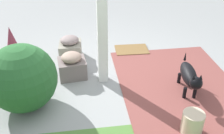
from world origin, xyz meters
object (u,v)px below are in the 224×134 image
at_px(ceramic_urn, 192,123).
at_px(dog, 189,76).
at_px(porch_pillar, 102,18).
at_px(stone_planter_near, 72,66).
at_px(terracotta_pot_spiky, 13,46).
at_px(doormat, 132,50).
at_px(stone_planter_nearest, 70,48).
at_px(round_shrub, 22,78).

bearing_deg(ceramic_urn, dog, -108.35).
height_order(porch_pillar, stone_planter_near, porch_pillar).
bearing_deg(porch_pillar, terracotta_pot_spiky, -27.32).
height_order(dog, doormat, dog).
bearing_deg(doormat, stone_planter_nearest, 6.44).
distance_m(round_shrub, ceramic_urn, 2.25).
height_order(terracotta_pot_spiky, ceramic_urn, terracotta_pot_spiky).
relative_size(stone_planter_near, round_shrub, 0.51).
relative_size(stone_planter_nearest, ceramic_urn, 1.43).
bearing_deg(porch_pillar, dog, 156.02).
height_order(stone_planter_near, dog, dog).
distance_m(porch_pillar, round_shrub, 1.37).
bearing_deg(porch_pillar, stone_planter_nearest, -57.28).
distance_m(porch_pillar, stone_planter_nearest, 1.26).
bearing_deg(stone_planter_nearest, dog, 142.27).
bearing_deg(ceramic_urn, terracotta_pot_spiky, -40.87).
relative_size(stone_planter_nearest, terracotta_pot_spiky, 0.65).
distance_m(round_shrub, dog, 2.34).
xyz_separation_m(stone_planter_nearest, dog, (-1.71, 1.32, 0.10)).
height_order(porch_pillar, doormat, porch_pillar).
bearing_deg(terracotta_pot_spiky, ceramic_urn, 139.13).
relative_size(round_shrub, dog, 1.21).
bearing_deg(ceramic_urn, doormat, -82.97).
distance_m(stone_planter_nearest, dog, 2.17).
height_order(terracotta_pot_spiky, doormat, terracotta_pot_spiky).
bearing_deg(dog, porch_pillar, -23.98).
relative_size(stone_planter_nearest, stone_planter_near, 0.95).
bearing_deg(stone_planter_near, stone_planter_nearest, -87.87).
relative_size(stone_planter_nearest, doormat, 0.72).
bearing_deg(ceramic_urn, porch_pillar, -54.79).
bearing_deg(terracotta_pot_spiky, doormat, -176.00).
height_order(ceramic_urn, doormat, ceramic_urn).
bearing_deg(stone_planter_near, dog, 157.27).
bearing_deg(round_shrub, doormat, -141.54).
distance_m(stone_planter_near, terracotta_pot_spiky, 1.18).
bearing_deg(doormat, terracotta_pot_spiky, 4.00).
bearing_deg(dog, stone_planter_nearest, -37.73).
height_order(porch_pillar, dog, porch_pillar).
distance_m(terracotta_pot_spiky, dog, 2.99).
relative_size(porch_pillar, terracotta_pot_spiky, 3.06).
distance_m(stone_planter_nearest, doormat, 1.19).
height_order(dog, ceramic_urn, dog).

